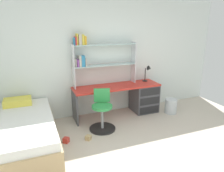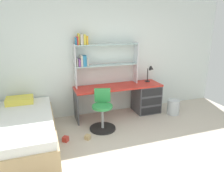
{
  "view_description": "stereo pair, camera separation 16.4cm",
  "coord_description": "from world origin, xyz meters",
  "px_view_note": "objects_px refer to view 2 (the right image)",
  "views": [
    {
      "loc": [
        -1.55,
        -1.96,
        2.03
      ],
      "look_at": [
        -0.19,
        1.49,
        0.93
      ],
      "focal_mm": 33.87,
      "sensor_mm": 36.0,
      "label": 1
    },
    {
      "loc": [
        -1.4,
        -2.02,
        2.03
      ],
      "look_at": [
        -0.19,
        1.49,
        0.93
      ],
      "focal_mm": 33.87,
      "sensor_mm": 36.0,
      "label": 2
    }
  ],
  "objects_px": {
    "swivel_chair": "(102,114)",
    "waste_bin": "(173,107)",
    "toy_block_natural_2": "(88,137)",
    "desk_lamp": "(151,71)",
    "bed_platform": "(19,132)",
    "bookshelf_hutch": "(97,56)",
    "toy_block_red_0": "(65,139)",
    "desk": "(139,96)"
  },
  "relations": [
    {
      "from": "desk",
      "to": "bookshelf_hutch",
      "type": "distance_m",
      "value": 1.37
    },
    {
      "from": "waste_bin",
      "to": "toy_block_red_0",
      "type": "distance_m",
      "value": 2.56
    },
    {
      "from": "waste_bin",
      "to": "toy_block_red_0",
      "type": "height_order",
      "value": "waste_bin"
    },
    {
      "from": "bookshelf_hutch",
      "to": "toy_block_red_0",
      "type": "xyz_separation_m",
      "value": [
        -0.87,
        -0.93,
        -1.32
      ]
    },
    {
      "from": "desk_lamp",
      "to": "waste_bin",
      "type": "height_order",
      "value": "desk_lamp"
    },
    {
      "from": "swivel_chair",
      "to": "bed_platform",
      "type": "height_order",
      "value": "swivel_chair"
    },
    {
      "from": "bookshelf_hutch",
      "to": "toy_block_red_0",
      "type": "relative_size",
      "value": 15.3
    },
    {
      "from": "swivel_chair",
      "to": "desk_lamp",
      "type": "bearing_deg",
      "value": 23.15
    },
    {
      "from": "toy_block_red_0",
      "to": "toy_block_natural_2",
      "type": "xyz_separation_m",
      "value": [
        0.39,
        -0.06,
        -0.0
      ]
    },
    {
      "from": "bed_platform",
      "to": "toy_block_red_0",
      "type": "xyz_separation_m",
      "value": [
        0.75,
        -0.09,
        -0.22
      ]
    },
    {
      "from": "bed_platform",
      "to": "toy_block_red_0",
      "type": "relative_size",
      "value": 21.0
    },
    {
      "from": "desk_lamp",
      "to": "waste_bin",
      "type": "bearing_deg",
      "value": -49.06
    },
    {
      "from": "bed_platform",
      "to": "toy_block_red_0",
      "type": "height_order",
      "value": "bed_platform"
    },
    {
      "from": "toy_block_red_0",
      "to": "waste_bin",
      "type": "bearing_deg",
      "value": 8.93
    },
    {
      "from": "desk",
      "to": "waste_bin",
      "type": "bearing_deg",
      "value": -27.87
    },
    {
      "from": "waste_bin",
      "to": "desk",
      "type": "bearing_deg",
      "value": 152.13
    },
    {
      "from": "bookshelf_hutch",
      "to": "waste_bin",
      "type": "height_order",
      "value": "bookshelf_hutch"
    },
    {
      "from": "desk_lamp",
      "to": "waste_bin",
      "type": "distance_m",
      "value": 0.98
    },
    {
      "from": "bed_platform",
      "to": "toy_block_natural_2",
      "type": "height_order",
      "value": "bed_platform"
    },
    {
      "from": "bookshelf_hutch",
      "to": "waste_bin",
      "type": "relative_size",
      "value": 4.19
    },
    {
      "from": "bookshelf_hutch",
      "to": "toy_block_natural_2",
      "type": "distance_m",
      "value": 1.72
    },
    {
      "from": "bookshelf_hutch",
      "to": "desk_lamp",
      "type": "bearing_deg",
      "value": -3.89
    },
    {
      "from": "waste_bin",
      "to": "toy_block_natural_2",
      "type": "distance_m",
      "value": 2.19
    },
    {
      "from": "desk",
      "to": "toy_block_natural_2",
      "type": "height_order",
      "value": "desk"
    },
    {
      "from": "swivel_chair",
      "to": "toy_block_natural_2",
      "type": "xyz_separation_m",
      "value": [
        -0.38,
        -0.32,
        -0.27
      ]
    },
    {
      "from": "desk_lamp",
      "to": "swivel_chair",
      "type": "distance_m",
      "value": 1.62
    },
    {
      "from": "waste_bin",
      "to": "toy_block_natural_2",
      "type": "bearing_deg",
      "value": -167.92
    },
    {
      "from": "waste_bin",
      "to": "toy_block_red_0",
      "type": "relative_size",
      "value": 3.66
    },
    {
      "from": "swivel_chair",
      "to": "toy_block_natural_2",
      "type": "height_order",
      "value": "swivel_chair"
    },
    {
      "from": "swivel_chair",
      "to": "bookshelf_hutch",
      "type": "bearing_deg",
      "value": 81.69
    },
    {
      "from": "bed_platform",
      "to": "toy_block_natural_2",
      "type": "relative_size",
      "value": 22.24
    },
    {
      "from": "bed_platform",
      "to": "desk",
      "type": "bearing_deg",
      "value": 14.88
    },
    {
      "from": "bookshelf_hutch",
      "to": "waste_bin",
      "type": "xyz_separation_m",
      "value": [
        1.66,
        -0.53,
        -1.2
      ]
    },
    {
      "from": "bed_platform",
      "to": "toy_block_red_0",
      "type": "distance_m",
      "value": 0.78
    },
    {
      "from": "swivel_chair",
      "to": "toy_block_red_0",
      "type": "relative_size",
      "value": 8.61
    },
    {
      "from": "swivel_chair",
      "to": "desk",
      "type": "bearing_deg",
      "value": 26.0
    },
    {
      "from": "swivel_chair",
      "to": "waste_bin",
      "type": "distance_m",
      "value": 1.77
    },
    {
      "from": "desk",
      "to": "bookshelf_hutch",
      "type": "bearing_deg",
      "value": 170.48
    },
    {
      "from": "desk_lamp",
      "to": "toy_block_natural_2",
      "type": "relative_size",
      "value": 4.38
    },
    {
      "from": "waste_bin",
      "to": "toy_block_natural_2",
      "type": "xyz_separation_m",
      "value": [
        -2.14,
        -0.46,
        -0.13
      ]
    },
    {
      "from": "bookshelf_hutch",
      "to": "toy_block_red_0",
      "type": "distance_m",
      "value": 1.83
    },
    {
      "from": "swivel_chair",
      "to": "waste_bin",
      "type": "relative_size",
      "value": 2.36
    }
  ]
}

